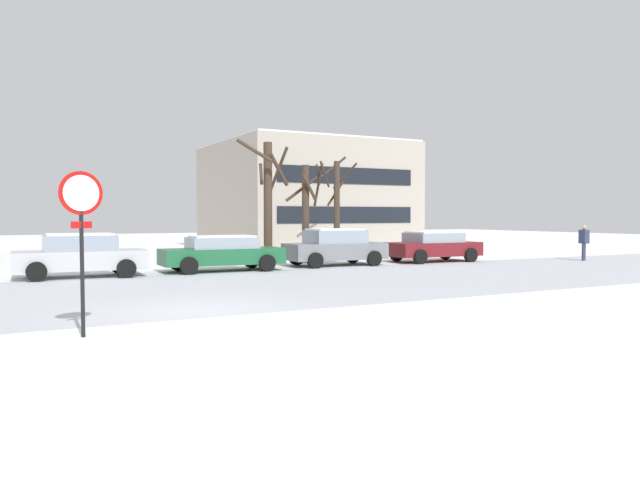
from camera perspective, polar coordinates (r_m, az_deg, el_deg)
ground_plane at (r=14.04m, az=-11.27°, el=-6.43°), size 120.00×120.00×0.00m
road_surface at (r=17.64m, az=-14.81°, el=-4.67°), size 80.00×9.53×0.00m
stop_sign at (r=11.47m, az=-21.12°, el=1.66°), size 0.74×0.18×2.88m
parked_car_silver at (r=22.62m, az=-21.22°, el=-1.31°), size 4.32×2.16×1.50m
parked_car_green at (r=23.73m, az=-9.01°, el=-1.16°), size 4.62×2.10×1.35m
parked_car_gray at (r=26.02m, az=1.38°, el=-0.65°), size 4.24×2.20×1.56m
parked_car_maroon at (r=28.68m, az=10.40°, el=-0.55°), size 4.31×2.22×1.38m
pedestrian_crossing at (r=31.44m, az=23.14°, el=0.00°), size 0.39×0.43×1.66m
tree_far_left at (r=26.47m, az=-4.80°, el=3.98°), size 2.19×2.08×5.34m
tree_far_right at (r=27.83m, az=-1.21°, el=2.99°), size 1.88×2.30×4.48m
tree_far_mid at (r=29.32m, az=1.57°, el=3.12°), size 1.42×1.33×4.97m
building_far_right at (r=38.53m, az=-1.45°, el=3.99°), size 10.55×10.58×6.52m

